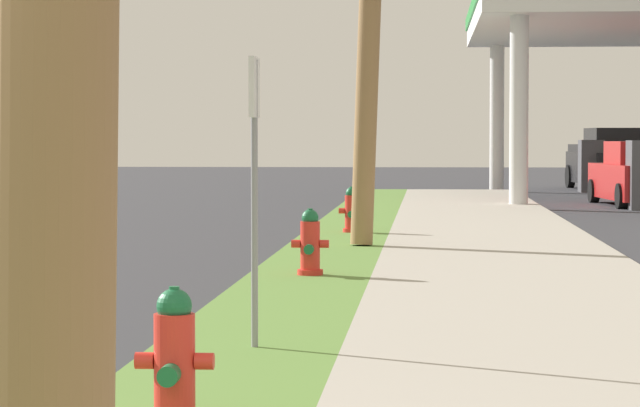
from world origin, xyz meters
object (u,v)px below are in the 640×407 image
fire_hydrant_nearest (174,365)px  fire_hydrant_third (352,212)px  truck_black_at_forecourt (613,161)px  street_sign_post (254,140)px  fire_hydrant_second (310,246)px

fire_hydrant_nearest → fire_hydrant_third: bearing=89.7°
fire_hydrant_nearest → truck_black_at_forecourt: truck_black_at_forecourt is taller
street_sign_post → truck_black_at_forecourt: size_ratio=0.38×
fire_hydrant_second → fire_hydrant_third: (0.07, 7.57, 0.00)m
street_sign_post → truck_black_at_forecourt: 37.59m
fire_hydrant_second → truck_black_at_forecourt: 31.98m
fire_hydrant_nearest → fire_hydrant_second: 8.75m
fire_hydrant_second → street_sign_post: size_ratio=0.35×
fire_hydrant_nearest → street_sign_post: (0.07, 3.01, 1.19)m
truck_black_at_forecourt → fire_hydrant_nearest: bearing=-100.2°
fire_hydrant_second → truck_black_at_forecourt: (7.17, 31.16, 0.47)m
fire_hydrant_second → truck_black_at_forecourt: size_ratio=0.13×
fire_hydrant_nearest → truck_black_at_forecourt: bearing=79.8°
fire_hydrant_second → truck_black_at_forecourt: bearing=77.0°
fire_hydrant_nearest → fire_hydrant_second: bearing=89.9°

